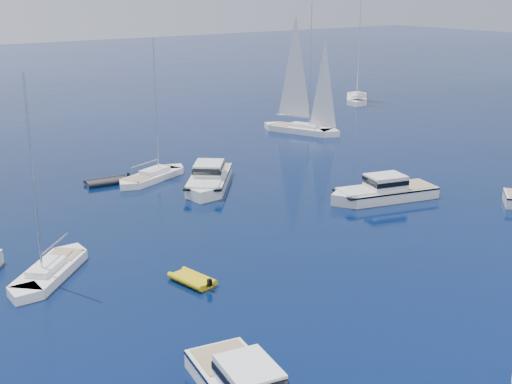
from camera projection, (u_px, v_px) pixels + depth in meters
motor_cruiser_centre at (382, 199)px, 58.82m from camera, size 10.83×5.60×2.72m
motor_cruiser_distant at (209, 187)px, 62.43m from camera, size 9.40×10.37×2.82m
sailboat_mid_l at (50, 276)px, 43.42m from camera, size 8.15×8.10×13.40m
sailboat_centre at (153, 180)px, 64.69m from camera, size 9.36×5.66×13.44m
sailboat_sails_r at (301, 132)px, 85.09m from camera, size 6.83×11.29×16.21m
sailboat_sails_far at (357, 101)px, 107.46m from camera, size 10.02×10.31×16.77m
tender_yellow at (192, 283)px, 42.46m from camera, size 2.33×3.45×0.95m
tender_grey_far at (107, 184)px, 63.41m from camera, size 4.36×2.66×0.95m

